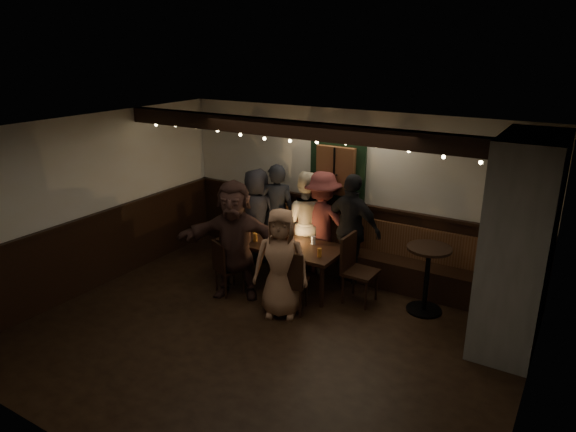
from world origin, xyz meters
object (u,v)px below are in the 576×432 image
Objects in this scene: dining_table at (281,246)px; chair_near_left at (225,265)px; person_g at (281,263)px; person_c at (305,222)px; chair_end at (355,265)px; person_b at (277,213)px; high_top at (427,271)px; chair_near_right at (290,278)px; person_d at (322,223)px; person_f at (235,240)px; person_e at (352,229)px; person_a at (257,215)px.

dining_table is 0.90m from chair_near_left.
person_g is (1.04, -0.09, 0.30)m from chair_near_left.
chair_near_left is 1.54m from person_c.
chair_end is (1.18, 0.09, -0.07)m from dining_table.
chair_end is at bearing 135.70° from person_b.
high_top is at bearing 151.09° from person_c.
chair_near_right is 0.94× the size of chair_end.
chair_near_right is at bearing 18.51° from person_g.
chair_end is at bearing 24.98° from chair_near_left.
person_b is 1.12× the size of person_g.
chair_near_right is (0.59, -0.72, -0.10)m from dining_table.
person_f reaches higher than person_d.
person_b is at bearing -24.85° from person_c.
person_e is at bearing 24.37° from person_f.
chair_near_right is (1.13, -0.01, 0.06)m from chair_near_left.
person_d is at bearing 143.90° from chair_end.
person_b is 1.40m from person_e.
high_top is at bearing 169.35° from person_a.
person_c is 0.96× the size of person_e.
person_d is (0.32, 0.72, 0.21)m from dining_table.
person_f is (-0.69, -1.39, 0.04)m from person_d.
person_d is (0.85, -0.00, -0.01)m from person_b.
chair_near_right is 1.88m from high_top.
person_c is (-0.55, 1.39, 0.30)m from chair_near_right.
person_c is 1.09× the size of person_g.
dining_table is at bearing -175.45° from chair_end.
chair_near_right is 2.01m from person_a.
chair_end is 0.60× the size of person_c.
chair_near_right is at bearing -25.75° from person_f.
person_f is at bearing 53.82° from person_c.
person_b is (-1.71, 0.63, 0.29)m from chair_end.
dining_table is 0.80m from person_f.
person_a is 0.92× the size of person_e.
high_top is 1.90m from person_d.
chair_near_right is at bearing 92.29° from person_c.
person_f is (-0.37, -0.67, 0.25)m from dining_table.
person_c reaches higher than person_a.
chair_near_left is (-0.54, -0.71, -0.16)m from dining_table.
chair_near_left is 1.48m from person_b.
chair_end is 1.14m from person_g.
high_top is at bearing 8.15° from dining_table.
dining_table is 1.11m from person_e.
chair_near_right is 0.53× the size of person_f.
chair_near_right is at bearing -126.17° from chair_end.
chair_near_left is at bearing 47.96° from person_c.
person_f reaches higher than person_c.
person_f is (0.51, -1.30, 0.08)m from person_a.
person_a is at bearing -9.16° from person_b.
person_f is (-0.95, 0.05, 0.35)m from chair_near_right.
person_a is at bearing 10.79° from person_e.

